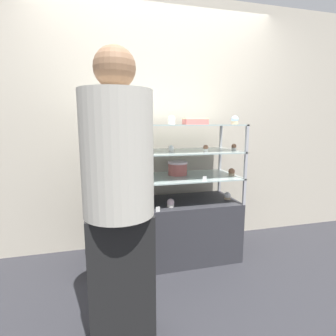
# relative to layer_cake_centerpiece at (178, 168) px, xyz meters

# --- Properties ---
(ground_plane) EXTENTS (20.00, 20.00, 0.00)m
(ground_plane) POSITION_rel_layer_cake_centerpiece_xyz_m (-0.12, -0.08, -0.89)
(ground_plane) COLOR #2D2D33
(back_wall) EXTENTS (8.00, 0.05, 2.60)m
(back_wall) POSITION_rel_layer_cake_centerpiece_xyz_m (-0.12, 0.34, 0.41)
(back_wall) COLOR beige
(back_wall) RESTS_ON ground_plane
(display_base) EXTENTS (1.34, 0.55, 0.58)m
(display_base) POSITION_rel_layer_cake_centerpiece_xyz_m (-0.12, -0.08, -0.60)
(display_base) COLOR #333338
(display_base) RESTS_ON ground_plane
(display_riser_lower) EXTENTS (1.34, 0.55, 0.25)m
(display_riser_lower) POSITION_rel_layer_cake_centerpiece_xyz_m (-0.12, -0.08, -0.08)
(display_riser_lower) COLOR #B7B7BC
(display_riser_lower) RESTS_ON display_base
(display_riser_middle) EXTENTS (1.34, 0.55, 0.25)m
(display_riser_middle) POSITION_rel_layer_cake_centerpiece_xyz_m (-0.12, -0.08, 0.17)
(display_riser_middle) COLOR #B7B7BC
(display_riser_middle) RESTS_ON display_riser_lower
(display_riser_upper) EXTENTS (1.34, 0.55, 0.25)m
(display_riser_upper) POSITION_rel_layer_cake_centerpiece_xyz_m (-0.12, -0.08, 0.41)
(display_riser_upper) COLOR #B7B7BC
(display_riser_upper) RESTS_ON display_riser_middle
(layer_cake_centerpiece) EXTENTS (0.19, 0.19, 0.13)m
(layer_cake_centerpiece) POSITION_rel_layer_cake_centerpiece_xyz_m (0.00, 0.00, 0.00)
(layer_cake_centerpiece) COLOR #C66660
(layer_cake_centerpiece) RESTS_ON display_riser_lower
(sheet_cake_frosted) EXTENTS (0.23, 0.14, 0.06)m
(sheet_cake_frosted) POSITION_rel_layer_cake_centerpiece_xyz_m (0.17, -0.03, 0.45)
(sheet_cake_frosted) COLOR #C66660
(sheet_cake_frosted) RESTS_ON display_riser_upper
(cupcake_0) EXTENTS (0.07, 0.07, 0.07)m
(cupcake_0) POSITION_rel_layer_cake_centerpiece_xyz_m (-0.73, -0.16, -0.28)
(cupcake_0) COLOR beige
(cupcake_0) RESTS_ON display_base
(cupcake_1) EXTENTS (0.07, 0.07, 0.07)m
(cupcake_1) POSITION_rel_layer_cake_centerpiece_xyz_m (-0.13, -0.23, -0.28)
(cupcake_1) COLOR white
(cupcake_1) RESTS_ON display_base
(cupcake_2) EXTENTS (0.07, 0.07, 0.07)m
(cupcake_2) POSITION_rel_layer_cake_centerpiece_xyz_m (0.48, -0.14, -0.28)
(cupcake_2) COLOR #CCB28C
(cupcake_2) RESTS_ON display_base
(price_tag_0) EXTENTS (0.04, 0.00, 0.04)m
(price_tag_0) POSITION_rel_layer_cake_centerpiece_xyz_m (-0.27, -0.33, -0.29)
(price_tag_0) COLOR white
(price_tag_0) RESTS_ON display_base
(cupcake_3) EXTENTS (0.06, 0.06, 0.07)m
(cupcake_3) POSITION_rel_layer_cake_centerpiece_xyz_m (-0.73, -0.21, -0.03)
(cupcake_3) COLOR #CCB28C
(cupcake_3) RESTS_ON display_riser_lower
(cupcake_4) EXTENTS (0.06, 0.06, 0.07)m
(cupcake_4) POSITION_rel_layer_cake_centerpiece_xyz_m (0.50, -0.17, -0.03)
(cupcake_4) COLOR #CCB28C
(cupcake_4) RESTS_ON display_riser_lower
(price_tag_1) EXTENTS (0.04, 0.00, 0.04)m
(price_tag_1) POSITION_rel_layer_cake_centerpiece_xyz_m (0.15, -0.33, -0.04)
(price_tag_1) COLOR white
(price_tag_1) RESTS_ON display_riser_lower
(cupcake_5) EXTENTS (0.05, 0.05, 0.06)m
(cupcake_5) POSITION_rel_layer_cake_centerpiece_xyz_m (-0.73, -0.21, 0.21)
(cupcake_5) COLOR beige
(cupcake_5) RESTS_ON display_riser_middle
(cupcake_6) EXTENTS (0.05, 0.05, 0.06)m
(cupcake_6) POSITION_rel_layer_cake_centerpiece_xyz_m (-0.44, -0.20, 0.21)
(cupcake_6) COLOR white
(cupcake_6) RESTS_ON display_riser_middle
(cupcake_7) EXTENTS (0.05, 0.05, 0.06)m
(cupcake_7) POSITION_rel_layer_cake_centerpiece_xyz_m (-0.12, -0.19, 0.21)
(cupcake_7) COLOR white
(cupcake_7) RESTS_ON display_riser_middle
(cupcake_8) EXTENTS (0.05, 0.05, 0.06)m
(cupcake_8) POSITION_rel_layer_cake_centerpiece_xyz_m (0.20, -0.23, 0.21)
(cupcake_8) COLOR white
(cupcake_8) RESTS_ON display_riser_middle
(cupcake_9) EXTENTS (0.05, 0.05, 0.06)m
(cupcake_9) POSITION_rel_layer_cake_centerpiece_xyz_m (0.50, -0.18, 0.21)
(cupcake_9) COLOR white
(cupcake_9) RESTS_ON display_riser_middle
(price_tag_2) EXTENTS (0.04, 0.00, 0.04)m
(price_tag_2) POSITION_rel_layer_cake_centerpiece_xyz_m (-0.55, -0.33, 0.20)
(price_tag_2) COLOR white
(price_tag_2) RESTS_ON display_riser_middle
(cupcake_10) EXTENTS (0.07, 0.07, 0.08)m
(cupcake_10) POSITION_rel_layer_cake_centerpiece_xyz_m (-0.71, -0.13, 0.46)
(cupcake_10) COLOR beige
(cupcake_10) RESTS_ON display_riser_upper
(cupcake_11) EXTENTS (0.07, 0.07, 0.08)m
(cupcake_11) POSITION_rel_layer_cake_centerpiece_xyz_m (-0.11, -0.17, 0.46)
(cupcake_11) COLOR white
(cupcake_11) RESTS_ON display_riser_upper
(cupcake_12) EXTENTS (0.07, 0.07, 0.08)m
(cupcake_12) POSITION_rel_layer_cake_centerpiece_xyz_m (0.48, -0.21, 0.46)
(cupcake_12) COLOR #CCB28C
(cupcake_12) RESTS_ON display_riser_upper
(price_tag_3) EXTENTS (0.04, 0.00, 0.04)m
(price_tag_3) POSITION_rel_layer_cake_centerpiece_xyz_m (-0.51, -0.33, 0.45)
(price_tag_3) COLOR white
(price_tag_3) RESTS_ON display_riser_upper
(donut_glazed) EXTENTS (0.12, 0.12, 0.04)m
(donut_glazed) POSITION_rel_layer_cake_centerpiece_xyz_m (-0.41, -0.10, 0.44)
(donut_glazed) COLOR #EFE5CC
(donut_glazed) RESTS_ON display_riser_upper
(customer_figure) EXTENTS (0.40, 0.40, 1.72)m
(customer_figure) POSITION_rel_layer_cake_centerpiece_xyz_m (-0.64, -0.95, 0.03)
(customer_figure) COLOR black
(customer_figure) RESTS_ON ground_plane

